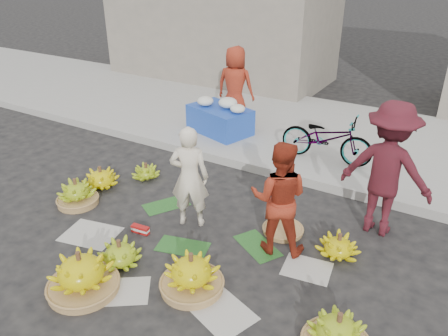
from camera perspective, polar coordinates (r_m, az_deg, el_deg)
The scene contains 23 objects.
ground at distance 5.68m, azimuth -3.39°, elevation -9.52°, with size 80.00×80.00×0.00m, color black.
curb at distance 7.30m, azimuth 6.29°, elevation -0.29°, with size 40.00×0.25×0.15m, color #999791.
sidewalk at distance 9.10m, azimuth 11.95°, elevation 4.71°, with size 40.00×4.00×0.12m, color #999791.
building_left at distance 12.90m, azimuth -0.30°, elevation 20.42°, with size 6.00×3.00×4.00m, color gray.
newspaper_scatter at distance 5.18m, azimuth -8.48°, elevation -13.85°, with size 3.20×1.80×0.00m, color beige, non-canonical shape.
banana_leaves at distance 5.86m, azimuth -3.11°, elevation -8.21°, with size 2.00×1.00×0.00m, color #1C531B, non-canonical shape.
banana_bunch_0 at distance 6.72m, azimuth -18.68°, elevation -3.18°, with size 0.64×0.64×0.41m.
banana_bunch_1 at distance 5.37m, azimuth -13.44°, elevation -10.83°, with size 0.54×0.54×0.34m.
banana_bunch_2 at distance 5.06m, azimuth -18.13°, elevation -12.99°, with size 0.76×0.76×0.51m.
banana_bunch_3 at distance 4.87m, azimuth -4.27°, elevation -13.60°, with size 0.74×0.74×0.47m.
banana_bunch_4 at distance 4.40m, azimuth 14.57°, elevation -20.29°, with size 0.64×0.64×0.44m.
banana_bunch_5 at distance 5.54m, azimuth 14.73°, elevation -9.85°, with size 0.51×0.51×0.31m.
banana_bunch_6 at distance 7.10m, azimuth -15.77°, elevation -1.26°, with size 0.69×0.69×0.35m.
banana_bunch_7 at distance 7.23m, azimuth -10.13°, elevation -0.51°, with size 0.48×0.48×0.27m.
basket_spare at distance 5.88m, azimuth 7.70°, elevation -8.04°, with size 0.52×0.52×0.06m, color olive.
incense_stack at distance 5.90m, azimuth -10.87°, elevation -7.86°, with size 0.25×0.08×0.10m, color #B01312.
vendor_cream at distance 5.69m, azimuth -4.53°, elevation -1.21°, with size 0.51×0.34×1.40m, color #F1E5CB.
vendor_red at distance 5.21m, azimuth 7.19°, elevation -3.94°, with size 0.70×0.54×1.44m, color #A83219.
man_striped at distance 5.82m, azimuth 20.52°, elevation -0.22°, with size 1.15×0.66×1.77m, color maroon.
flower_table at distance 8.62m, azimuth -0.51°, elevation 6.54°, with size 1.37×1.07×0.70m.
grey_bucket at distance 8.95m, azimuth -3.84°, elevation 6.29°, with size 0.26×0.26×0.30m, color slate.
flower_vendor at distance 8.94m, azimuth 1.47°, elevation 10.67°, with size 0.78×0.51×1.59m, color #A83219.
bicycle at distance 7.55m, azimuth 13.26°, elevation 3.86°, with size 1.56×0.54×0.82m, color gray.
Camera 1 is at (2.65, -3.78, 3.32)m, focal length 35.00 mm.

